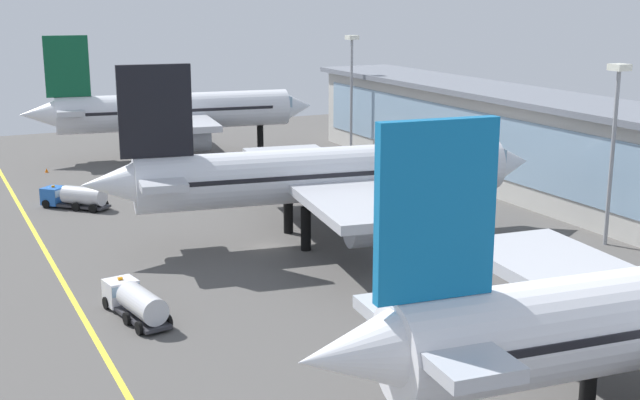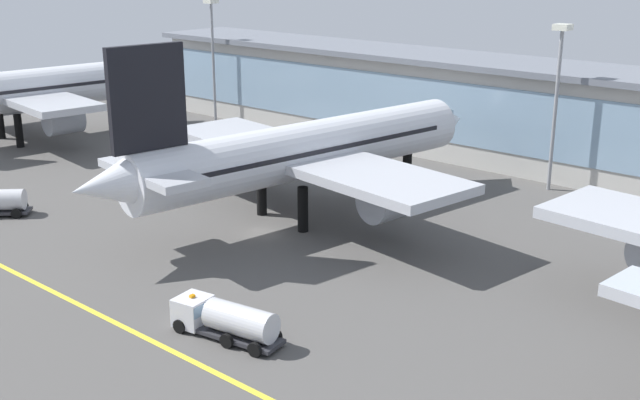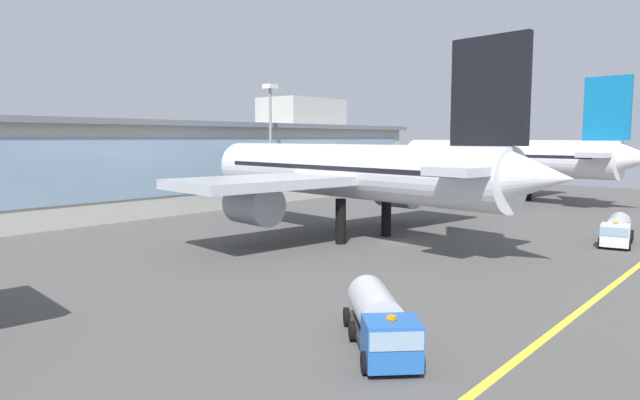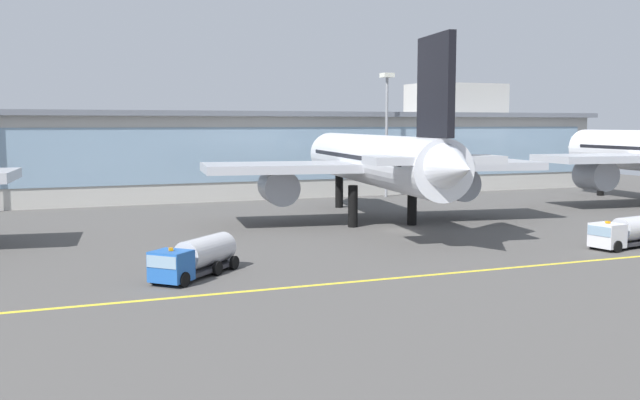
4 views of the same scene
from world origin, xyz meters
TOP-DOWN VIEW (x-y plane):
  - ground_plane at (0.00, 0.00)m, footprint 180.00×180.00m
  - taxiway_centreline_stripe at (0.00, -22.00)m, footprint 144.00×0.50m
  - terminal_building at (1.65, 42.11)m, footprint 118.67×14.00m
  - airliner_near_right at (-0.02, 6.75)m, footprint 40.97×51.39m
  - airliner_far_right at (47.25, 7.67)m, footprint 40.12×48.59m
  - fuel_tanker_truck at (-26.51, -15.87)m, footprint 8.16×8.06m
  - baggage_tug_near at (14.33, -17.97)m, footprint 9.32×4.20m
  - apron_light_mast_west at (15.35, 33.67)m, footprint 1.80×1.80m

SIDE VIEW (x-z plane):
  - ground_plane at x=0.00m, z-range 0.00..0.00m
  - taxiway_centreline_stripe at x=0.00m, z-range 0.00..0.01m
  - fuel_tanker_truck at x=-26.51m, z-range 0.06..2.96m
  - baggage_tug_near at x=14.33m, z-range 0.06..2.96m
  - airliner_near_right at x=-0.02m, z-range -2.65..17.17m
  - terminal_building at x=1.65m, z-range -2.10..16.67m
  - airliner_far_right at x=47.25m, z-range -2.73..17.73m
  - apron_light_mast_west at x=15.35m, z-range 3.40..23.00m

